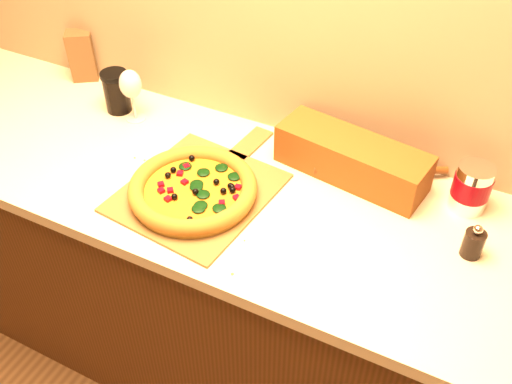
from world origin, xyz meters
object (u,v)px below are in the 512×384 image
pepper_grinder (473,243)px  rolling_pin (381,170)px  dark_jar (117,91)px  pizza_peel (201,189)px  coffee_canister (472,187)px  wine_glass (131,85)px  pizza (193,189)px

pepper_grinder → rolling_pin: (-0.30, 0.19, -0.01)m
rolling_pin → dark_jar: size_ratio=2.52×
pizza_peel → coffee_canister: (0.69, 0.27, 0.07)m
pizza_peel → rolling_pin: 0.52m
wine_glass → coffee_canister: bearing=3.1°
dark_jar → pizza_peel: bearing=-26.9°
pizza → coffee_canister: bearing=24.0°
pizza → wine_glass: bearing=146.5°
pepper_grinder → rolling_pin: bearing=147.1°
pepper_grinder → rolling_pin: pepper_grinder is taller
pizza_peel → pepper_grinder: (0.73, 0.09, 0.04)m
pizza → pepper_grinder: pepper_grinder is taller
pepper_grinder → dark_jar: bearing=173.3°
wine_glass → dark_jar: 0.10m
pizza_peel → dark_jar: 0.52m
dark_jar → coffee_canister: bearing=1.8°
pizza_peel → pizza: 0.05m
pizza → coffee_canister: 0.75m
coffee_canister → rolling_pin: bearing=176.3°
coffee_canister → dark_jar: dark_jar is taller
dark_jar → wine_glass: bearing=-14.1°
pizza_peel → wine_glass: (-0.38, 0.21, 0.12)m
pizza → rolling_pin: bearing=36.4°
rolling_pin → coffee_canister: bearing=-3.7°
pizza → dark_jar: 0.53m
pepper_grinder → dark_jar: size_ratio=0.70×
pizza_peel → dark_jar: bearing=159.1°
coffee_canister → wine_glass: 1.07m
coffee_canister → wine_glass: (-1.07, -0.06, 0.06)m
pizza_peel → pepper_grinder: 0.74m
rolling_pin → pizza: bearing=-143.6°
rolling_pin → wine_glass: (-0.81, -0.07, 0.10)m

